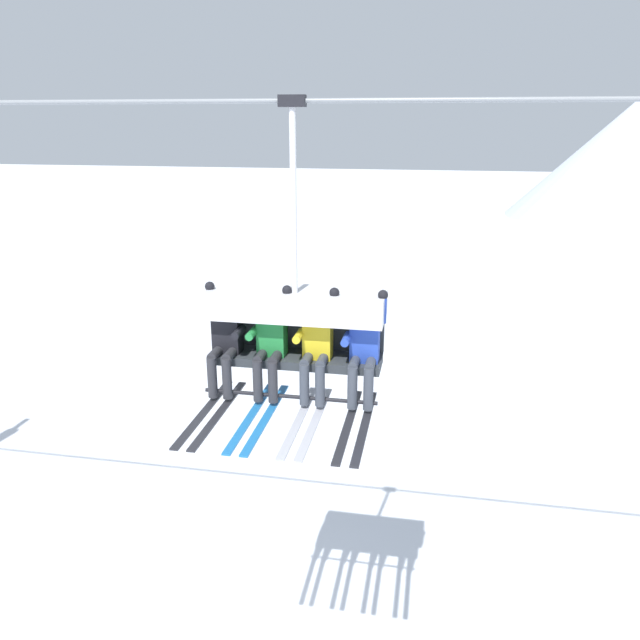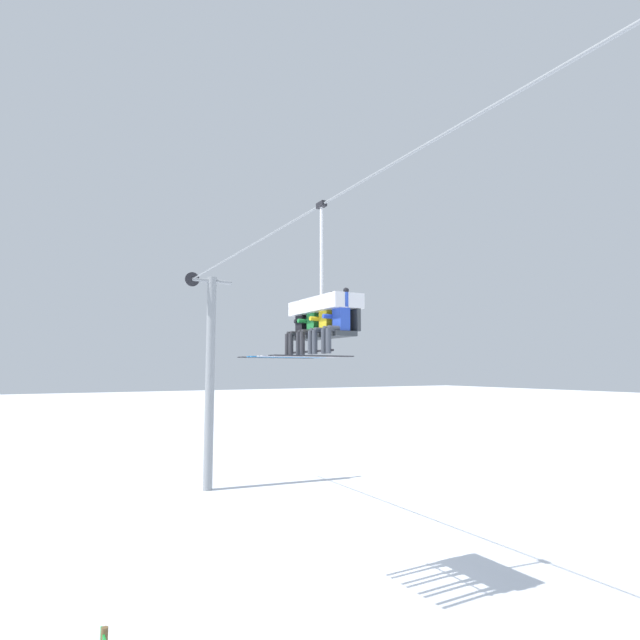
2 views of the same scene
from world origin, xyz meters
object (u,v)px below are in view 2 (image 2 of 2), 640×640
Objects in this scene: lift_tower_near at (210,376)px; chairlift_chair at (324,311)px; skier_black at (298,328)px; skier_yellow at (322,324)px; skier_blue at (336,322)px; skier_green at (310,326)px.

lift_tower_near reaches higher than chairlift_chair.
skier_black is at bearing -165.21° from chairlift_chair.
skier_yellow is at bearing -5.03° from lift_tower_near.
skier_blue is at bearing 0.00° from skier_black.
chairlift_chair is 0.89m from skier_blue.
chairlift_chair is at bearing 141.84° from skier_yellow.
chairlift_chair is (10.22, -0.71, 1.46)m from lift_tower_near.
chairlift_chair is at bearing 38.85° from skier_green.
skier_black and skier_yellow have the same top height.
lift_tower_near is at bearing 175.21° from skier_blue.
skier_yellow and skier_blue have the same top height.
skier_green and skier_blue have the same top height.
lift_tower_near is 10.35m from chairlift_chair.
lift_tower_near reaches higher than skier_black.
skier_green is at bearing -141.15° from chairlift_chair.
chairlift_chair reaches higher than skier_yellow.
lift_tower_near is 4.95× the size of skier_black.
skier_black is 1.08m from skier_yellow.
chairlift_chair is 1.91× the size of skier_yellow.
lift_tower_near is 11.13m from skier_blue.
skier_green is (0.54, 0.00, 0.00)m from skier_black.
chairlift_chair is at bearing 165.21° from skier_blue.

